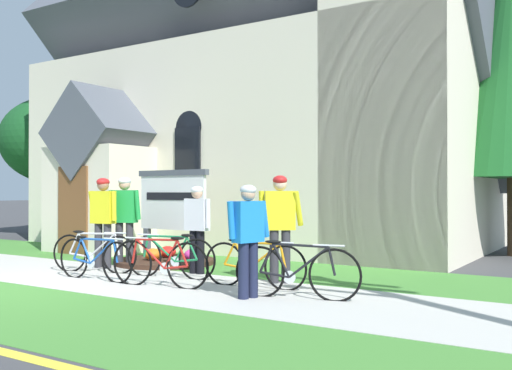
{
  "coord_description": "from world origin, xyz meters",
  "views": [
    {
      "loc": [
        8.05,
        -5.43,
        1.53
      ],
      "look_at": [
        1.84,
        4.28,
        1.63
      ],
      "focal_mm": 40.49,
      "sensor_mm": 36.0,
      "label": 1
    }
  ],
  "objects_px": {
    "cyclist_in_blue_jersey": "(103,215)",
    "cyclist_in_yellow_jersey": "(125,213)",
    "church_sign": "(172,203)",
    "cyclist_in_orange_jersey": "(248,233)",
    "yard_deciduous_tree": "(53,141)",
    "bicycle_green": "(160,263)",
    "bicycle_blue": "(95,259)",
    "cyclist_in_red_jersey": "(197,223)",
    "bicycle_silver": "(94,253)",
    "cyclist_in_white_jersey": "(280,219)",
    "bicycle_orange": "(254,264)",
    "bicycle_yellow": "(170,257)",
    "bicycle_white": "(296,272)"
  },
  "relations": [
    {
      "from": "cyclist_in_yellow_jersey",
      "to": "bicycle_green",
      "type": "bearing_deg",
      "value": -32.67
    },
    {
      "from": "bicycle_green",
      "to": "bicycle_blue",
      "type": "relative_size",
      "value": 0.99
    },
    {
      "from": "bicycle_yellow",
      "to": "bicycle_silver",
      "type": "bearing_deg",
      "value": -171.11
    },
    {
      "from": "cyclist_in_blue_jersey",
      "to": "cyclist_in_yellow_jersey",
      "type": "bearing_deg",
      "value": 56.31
    },
    {
      "from": "church_sign",
      "to": "bicycle_green",
      "type": "relative_size",
      "value": 1.11
    },
    {
      "from": "bicycle_white",
      "to": "yard_deciduous_tree",
      "type": "bearing_deg",
      "value": 155.22
    },
    {
      "from": "church_sign",
      "to": "cyclist_in_orange_jersey",
      "type": "height_order",
      "value": "church_sign"
    },
    {
      "from": "bicycle_silver",
      "to": "yard_deciduous_tree",
      "type": "xyz_separation_m",
      "value": [
        -8.41,
        5.65,
        2.89
      ]
    },
    {
      "from": "bicycle_orange",
      "to": "cyclist_in_blue_jersey",
      "type": "height_order",
      "value": "cyclist_in_blue_jersey"
    },
    {
      "from": "cyclist_in_blue_jersey",
      "to": "yard_deciduous_tree",
      "type": "relative_size",
      "value": 0.37
    },
    {
      "from": "bicycle_silver",
      "to": "cyclist_in_blue_jersey",
      "type": "height_order",
      "value": "cyclist_in_blue_jersey"
    },
    {
      "from": "bicycle_green",
      "to": "cyclist_in_orange_jersey",
      "type": "height_order",
      "value": "cyclist_in_orange_jersey"
    },
    {
      "from": "bicycle_silver",
      "to": "bicycle_orange",
      "type": "height_order",
      "value": "bicycle_silver"
    },
    {
      "from": "cyclist_in_blue_jersey",
      "to": "cyclist_in_white_jersey",
      "type": "bearing_deg",
      "value": 3.82
    },
    {
      "from": "bicycle_orange",
      "to": "bicycle_blue",
      "type": "xyz_separation_m",
      "value": [
        -2.68,
        -0.83,
        -0.0
      ]
    },
    {
      "from": "bicycle_blue",
      "to": "cyclist_in_red_jersey",
      "type": "distance_m",
      "value": 1.9
    },
    {
      "from": "cyclist_in_yellow_jersey",
      "to": "cyclist_in_red_jersey",
      "type": "distance_m",
      "value": 1.83
    },
    {
      "from": "yard_deciduous_tree",
      "to": "bicycle_blue",
      "type": "bearing_deg",
      "value": -34.51
    },
    {
      "from": "bicycle_silver",
      "to": "cyclist_in_yellow_jersey",
      "type": "height_order",
      "value": "cyclist_in_yellow_jersey"
    },
    {
      "from": "bicycle_blue",
      "to": "cyclist_in_red_jersey",
      "type": "bearing_deg",
      "value": 56.29
    },
    {
      "from": "bicycle_yellow",
      "to": "bicycle_orange",
      "type": "height_order",
      "value": "bicycle_yellow"
    },
    {
      "from": "church_sign",
      "to": "bicycle_yellow",
      "type": "height_order",
      "value": "church_sign"
    },
    {
      "from": "bicycle_white",
      "to": "bicycle_green",
      "type": "relative_size",
      "value": 1.01
    },
    {
      "from": "bicycle_silver",
      "to": "cyclist_in_blue_jersey",
      "type": "relative_size",
      "value": 0.96
    },
    {
      "from": "bicycle_orange",
      "to": "cyclist_in_orange_jersey",
      "type": "relative_size",
      "value": 1.1
    },
    {
      "from": "bicycle_green",
      "to": "cyclist_in_yellow_jersey",
      "type": "relative_size",
      "value": 0.98
    },
    {
      "from": "cyclist_in_blue_jersey",
      "to": "bicycle_yellow",
      "type": "bearing_deg",
      "value": -7.57
    },
    {
      "from": "bicycle_orange",
      "to": "cyclist_in_red_jersey",
      "type": "distance_m",
      "value": 1.89
    },
    {
      "from": "bicycle_orange",
      "to": "cyclist_in_orange_jersey",
      "type": "distance_m",
      "value": 1.08
    },
    {
      "from": "bicycle_white",
      "to": "bicycle_green",
      "type": "xyz_separation_m",
      "value": [
        -2.28,
        -0.29,
        -0.0
      ]
    },
    {
      "from": "bicycle_green",
      "to": "cyclist_in_blue_jersey",
      "type": "bearing_deg",
      "value": 156.31
    },
    {
      "from": "bicycle_yellow",
      "to": "yard_deciduous_tree",
      "type": "height_order",
      "value": "yard_deciduous_tree"
    },
    {
      "from": "cyclist_in_blue_jersey",
      "to": "cyclist_in_orange_jersey",
      "type": "xyz_separation_m",
      "value": [
        4.16,
        -1.13,
        -0.12
      ]
    },
    {
      "from": "bicycle_blue",
      "to": "cyclist_in_orange_jersey",
      "type": "relative_size",
      "value": 1.1
    },
    {
      "from": "bicycle_silver",
      "to": "bicycle_green",
      "type": "xyz_separation_m",
      "value": [
        2.14,
        -0.56,
        0.01
      ]
    },
    {
      "from": "bicycle_blue",
      "to": "cyclist_in_blue_jersey",
      "type": "bearing_deg",
      "value": 132.52
    },
    {
      "from": "cyclist_in_yellow_jersey",
      "to": "cyclist_in_red_jersey",
      "type": "bearing_deg",
      "value": 0.49
    },
    {
      "from": "cyclist_in_white_jersey",
      "to": "cyclist_in_blue_jersey",
      "type": "xyz_separation_m",
      "value": [
        -3.87,
        -0.26,
        -0.0
      ]
    },
    {
      "from": "bicycle_silver",
      "to": "cyclist_in_yellow_jersey",
      "type": "xyz_separation_m",
      "value": [
        -0.09,
        0.87,
        0.69
      ]
    },
    {
      "from": "cyclist_in_white_jersey",
      "to": "cyclist_in_red_jersey",
      "type": "relative_size",
      "value": 1.1
    },
    {
      "from": "cyclist_in_orange_jersey",
      "to": "bicycle_blue",
      "type": "bearing_deg",
      "value": -179.71
    },
    {
      "from": "bicycle_silver",
      "to": "cyclist_in_white_jersey",
      "type": "distance_m",
      "value": 3.69
    },
    {
      "from": "cyclist_in_white_jersey",
      "to": "cyclist_in_blue_jersey",
      "type": "bearing_deg",
      "value": -176.18
    },
    {
      "from": "bicycle_white",
      "to": "bicycle_green",
      "type": "height_order",
      "value": "bicycle_white"
    },
    {
      "from": "cyclist_in_yellow_jersey",
      "to": "yard_deciduous_tree",
      "type": "relative_size",
      "value": 0.38
    },
    {
      "from": "bicycle_green",
      "to": "cyclist_in_blue_jersey",
      "type": "distance_m",
      "value": 2.77
    },
    {
      "from": "bicycle_green",
      "to": "cyclist_in_blue_jersey",
      "type": "height_order",
      "value": "cyclist_in_blue_jersey"
    },
    {
      "from": "cyclist_in_white_jersey",
      "to": "yard_deciduous_tree",
      "type": "relative_size",
      "value": 0.37
    },
    {
      "from": "cyclist_in_white_jersey",
      "to": "bicycle_green",
      "type": "bearing_deg",
      "value": -136.56
    },
    {
      "from": "bicycle_green",
      "to": "cyclist_in_yellow_jersey",
      "type": "height_order",
      "value": "cyclist_in_yellow_jersey"
    }
  ]
}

